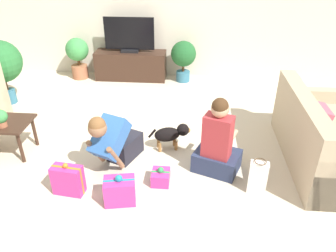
% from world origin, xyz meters
% --- Properties ---
extents(ground_plane, '(16.00, 16.00, 0.00)m').
position_xyz_m(ground_plane, '(0.00, 0.00, 0.00)').
color(ground_plane, beige).
extents(wall_back, '(8.40, 0.06, 2.60)m').
position_xyz_m(wall_back, '(0.00, 2.63, 1.30)').
color(wall_back, beige).
rests_on(wall_back, ground_plane).
extents(sofa_right, '(0.85, 1.86, 0.86)m').
position_xyz_m(sofa_right, '(2.43, -0.26, 0.30)').
color(sofa_right, tan).
rests_on(sofa_right, ground_plane).
extents(tv_console, '(1.37, 0.44, 0.55)m').
position_xyz_m(tv_console, '(-0.40, 2.34, 0.27)').
color(tv_console, '#382319').
rests_on(tv_console, ground_plane).
extents(tv, '(0.95, 0.20, 0.65)m').
position_xyz_m(tv, '(-0.40, 2.34, 0.84)').
color(tv, black).
rests_on(tv, tv_console).
extents(potted_plant_back_right, '(0.48, 0.48, 0.79)m').
position_xyz_m(potted_plant_back_right, '(0.64, 2.29, 0.50)').
color(potted_plant_back_right, '#336B84').
rests_on(potted_plant_back_right, ground_plane).
extents(potted_plant_corner_left, '(0.68, 0.68, 1.07)m').
position_xyz_m(potted_plant_corner_left, '(-2.28, 1.05, 0.71)').
color(potted_plant_corner_left, '#336B84').
rests_on(potted_plant_corner_left, ground_plane).
extents(potted_plant_back_left, '(0.44, 0.44, 0.80)m').
position_xyz_m(potted_plant_back_left, '(-1.44, 2.29, 0.48)').
color(potted_plant_back_left, '#A36042').
rests_on(potted_plant_back_left, ground_plane).
extents(person_kneeling, '(0.58, 0.82, 0.79)m').
position_xyz_m(person_kneeling, '(-0.07, -0.55, 0.35)').
color(person_kneeling, '#23232D').
rests_on(person_kneeling, ground_plane).
extents(person_sitting, '(0.63, 0.59, 0.97)m').
position_xyz_m(person_sitting, '(1.16, -0.56, 0.36)').
color(person_sitting, '#283351').
rests_on(person_sitting, ground_plane).
extents(dog, '(0.55, 0.27, 0.35)m').
position_xyz_m(dog, '(0.59, -0.13, 0.22)').
color(dog, black).
rests_on(dog, ground_plane).
extents(gift_box_a, '(0.35, 0.20, 0.39)m').
position_xyz_m(gift_box_a, '(-0.47, -1.10, 0.17)').
color(gift_box_a, '#CC3389').
rests_on(gift_box_a, ground_plane).
extents(gift_box_b, '(0.36, 0.28, 0.35)m').
position_xyz_m(gift_box_b, '(0.12, -1.20, 0.14)').
color(gift_box_b, '#CC3389').
rests_on(gift_box_b, ground_plane).
extents(gift_box_c, '(0.21, 0.23, 0.21)m').
position_xyz_m(gift_box_c, '(0.52, -0.86, 0.08)').
color(gift_box_c, '#CC3389').
rests_on(gift_box_c, ground_plane).
extents(gift_bag_a, '(0.21, 0.15, 0.41)m').
position_xyz_m(gift_bag_a, '(1.59, -0.92, 0.20)').
color(gift_bag_a, white).
rests_on(gift_bag_a, ground_plane).
extents(tabletop_plant, '(0.17, 0.17, 0.22)m').
position_xyz_m(tabletop_plant, '(-1.46, -0.51, 0.58)').
color(tabletop_plant, '#A36042').
rests_on(tabletop_plant, coffee_table).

